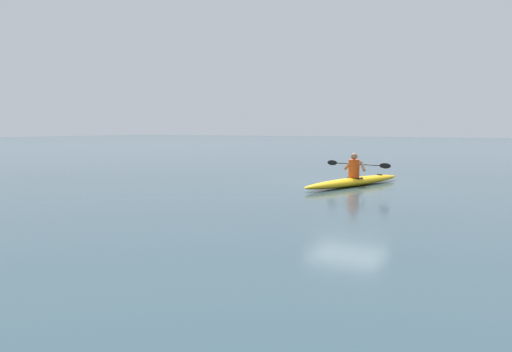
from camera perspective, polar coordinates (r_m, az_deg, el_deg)
ground_plane at (r=17.60m, az=10.13°, el=-0.77°), size 160.00×160.00×0.00m
kayak at (r=16.82m, az=10.82°, el=-0.60°), size 1.86×5.02×0.27m
kayaker at (r=16.76m, az=10.81°, el=1.01°), size 2.32×0.70×0.78m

